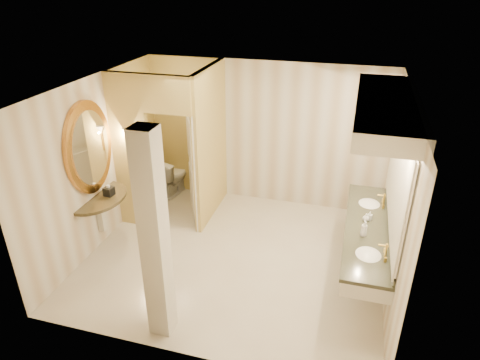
{
  "coord_description": "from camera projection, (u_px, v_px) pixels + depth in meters",
  "views": [
    {
      "loc": [
        1.58,
        -5.32,
        4.11
      ],
      "look_at": [
        0.03,
        0.2,
        1.27
      ],
      "focal_mm": 32.0,
      "sensor_mm": 36.0,
      "label": 1
    }
  ],
  "objects": [
    {
      "name": "vanity",
      "position": [
        379.0,
        178.0,
        5.63
      ],
      "size": [
        0.75,
        2.69,
        2.09
      ],
      "color": "beige",
      "rests_on": "floor"
    },
    {
      "name": "ceiling",
      "position": [
        233.0,
        89.0,
        5.6
      ],
      "size": [
        4.5,
        4.5,
        0.0
      ],
      "primitive_type": "plane",
      "rotation": [
        3.14,
        0.0,
        0.0
      ],
      "color": "white",
      "rests_on": "wall_back"
    },
    {
      "name": "pillar",
      "position": [
        155.0,
        239.0,
        4.86
      ],
      "size": [
        0.27,
        0.27,
        2.7
      ],
      "primitive_type": "cube",
      "color": "beige",
      "rests_on": "floor"
    },
    {
      "name": "wall_left",
      "position": [
        97.0,
        163.0,
        6.74
      ],
      "size": [
        0.02,
        4.0,
        2.7
      ],
      "primitive_type": "cube",
      "color": "beige",
      "rests_on": "floor"
    },
    {
      "name": "tissue_box",
      "position": [
        109.0,
        191.0,
        6.77
      ],
      "size": [
        0.15,
        0.15,
        0.14
      ],
      "primitive_type": "cube",
      "rotation": [
        0.0,
        0.0,
        -0.12
      ],
      "color": "black",
      "rests_on": "console_shelf"
    },
    {
      "name": "wall_back",
      "position": [
        264.0,
        134.0,
        7.92
      ],
      "size": [
        4.5,
        0.02,
        2.7
      ],
      "primitive_type": "cube",
      "color": "beige",
      "rests_on": "floor"
    },
    {
      "name": "floor",
      "position": [
        235.0,
        256.0,
        6.8
      ],
      "size": [
        4.5,
        4.5,
        0.0
      ],
      "primitive_type": "plane",
      "color": "beige",
      "rests_on": "ground"
    },
    {
      "name": "toilet_closet",
      "position": [
        187.0,
        146.0,
        7.29
      ],
      "size": [
        1.5,
        1.55,
        2.7
      ],
      "color": "tan",
      "rests_on": "floor"
    },
    {
      "name": "wall_right",
      "position": [
        397.0,
        201.0,
        5.65
      ],
      "size": [
        0.02,
        4.0,
        2.7
      ],
      "primitive_type": "cube",
      "color": "beige",
      "rests_on": "floor"
    },
    {
      "name": "wall_sconce",
      "position": [
        127.0,
        133.0,
        6.86
      ],
      "size": [
        0.14,
        0.14,
        0.42
      ],
      "color": "gold",
      "rests_on": "toilet_closet"
    },
    {
      "name": "soap_bottle_c",
      "position": [
        364.0,
        228.0,
        5.72
      ],
      "size": [
        0.11,
        0.11,
        0.23
      ],
      "primitive_type": "imported",
      "rotation": [
        0.0,
        0.0,
        0.34
      ],
      "color": "#C6B28C",
      "rests_on": "vanity"
    },
    {
      "name": "soap_bottle_a",
      "position": [
        370.0,
        216.0,
        6.1
      ],
      "size": [
        0.08,
        0.08,
        0.14
      ],
      "primitive_type": "imported",
      "rotation": [
        0.0,
        0.0,
        -0.39
      ],
      "color": "beige",
      "rests_on": "vanity"
    },
    {
      "name": "console_shelf",
      "position": [
        92.0,
        169.0,
        6.55
      ],
      "size": [
        1.11,
        1.11,
        2.01
      ],
      "color": "black",
      "rests_on": "floor"
    },
    {
      "name": "wall_front",
      "position": [
        180.0,
        263.0,
        4.47
      ],
      "size": [
        4.5,
        0.02,
        2.7
      ],
      "primitive_type": "cube",
      "color": "beige",
      "rests_on": "floor"
    },
    {
      "name": "soap_bottle_b",
      "position": [
        366.0,
        217.0,
        6.08
      ],
      "size": [
        0.1,
        0.1,
        0.12
      ],
      "primitive_type": "imported",
      "rotation": [
        0.0,
        0.0,
        0.01
      ],
      "color": "silver",
      "rests_on": "vanity"
    },
    {
      "name": "toilet",
      "position": [
        173.0,
        176.0,
        8.56
      ],
      "size": [
        0.56,
        0.81,
        0.76
      ],
      "primitive_type": "imported",
      "rotation": [
        0.0,
        0.0,
        2.95
      ],
      "color": "white",
      "rests_on": "floor"
    }
  ]
}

